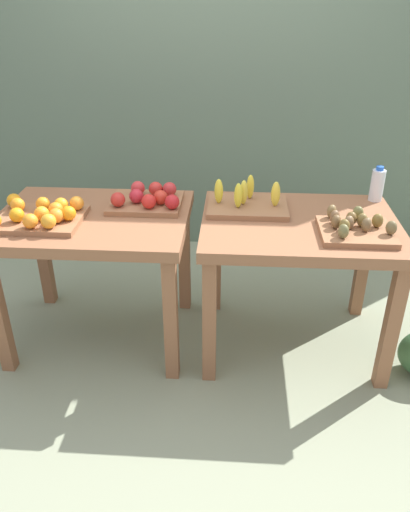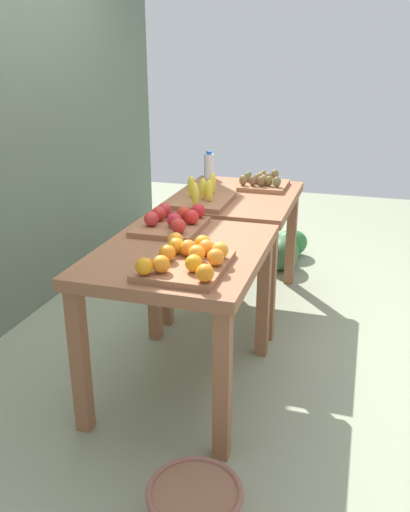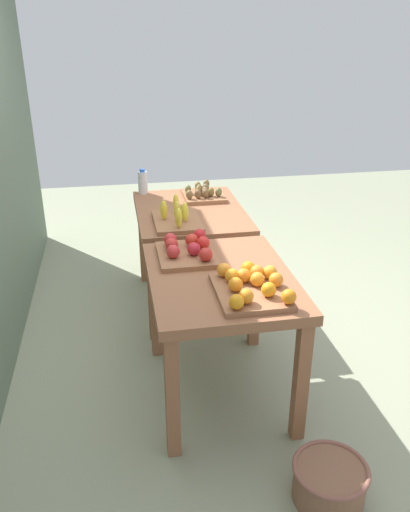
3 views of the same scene
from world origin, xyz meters
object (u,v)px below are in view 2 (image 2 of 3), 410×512
Objects in this scene: water_bottle at (209,165)px; kiwi_bin at (263,183)px; orange_bin at (187,259)px; display_table_left at (181,271)px; display_table_right at (235,212)px; banana_crate at (204,198)px; watermelon_pile at (286,249)px; wicker_basket at (195,509)px; apple_bin at (173,221)px.

kiwi_bin is at bearing -113.99° from water_bottle.
kiwi_bin is 0.51m from water_bottle.
display_table_left is at bearing 25.27° from orange_bin.
kiwi_bin reaches higher than display_table_right.
banana_crate is 0.63× the size of watermelon_pile.
orange_bin is 1.01m from wicker_basket.
watermelon_pile is (0.41, -0.57, -0.76)m from water_bottle.
wicker_basket is at bearing -164.79° from water_bottle.
apple_bin is (0.28, 0.14, 0.16)m from display_table_left.
apple_bin is 0.95× the size of banana_crate.
banana_crate reaches higher than display_table_left.
watermelon_pile is at bearing -7.15° from display_table_left.
display_table_left is at bearing -168.57° from water_bottle.
display_table_left is 1.00× the size of display_table_right.
apple_bin is (-0.84, 0.14, 0.16)m from display_table_right.
kiwi_bin is (0.54, -0.28, -0.00)m from banana_crate.
wicker_basket is at bearing -159.75° from orange_bin.
kiwi_bin is 0.53× the size of watermelon_pile.
water_bottle is (0.74, 0.18, 0.06)m from banana_crate.
apple_bin is 0.60× the size of watermelon_pile.
orange_bin reaches higher than display_table_right.
water_bottle is at bearing 66.01° from kiwi_bin.
banana_crate reaches higher than display_table_right.
banana_crate is at bearing 9.31° from display_table_left.
watermelon_pile is (1.99, -0.25, -0.55)m from display_table_left.
apple_bin reaches higher than watermelon_pile.
display_table_right is 2.11m from wicker_basket.
kiwi_bin is at bearing 5.23° from wicker_basket.
banana_crate is 0.60m from kiwi_bin.
banana_crate is at bearing 15.82° from wicker_basket.
orange_bin is at bearing -166.92° from banana_crate.
wicker_basket is at bearing -170.08° from display_table_right.
orange_bin is at bearing 20.25° from wicker_basket.
display_table_left is 2.49× the size of apple_bin.
apple_bin is at bearing 179.26° from banana_crate.
kiwi_bin is 1.01× the size of wicker_basket.
display_table_left is at bearing 174.04° from kiwi_bin.
display_table_right is 0.60m from water_bottle.
apple_bin reaches higher than display_table_right.
display_table_right is 5.13× the size of water_bottle.
display_table_left is 0.86m from banana_crate.
orange_bin is 1.87m from water_bottle.
water_bottle reaches higher than display_table_left.
banana_crate is 1.21× the size of wicker_basket.
wicker_basket is (-1.72, -0.49, -0.73)m from banana_crate.
display_table_left is at bearing 21.64° from wicker_basket.
display_table_right is (1.12, 0.00, 0.00)m from display_table_left.
banana_crate is 2.17× the size of water_bottle.
kiwi_bin is at bearing 170.22° from watermelon_pile.
wicker_basket is (-2.00, -0.35, -0.57)m from display_table_right.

